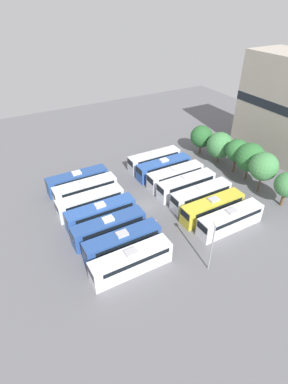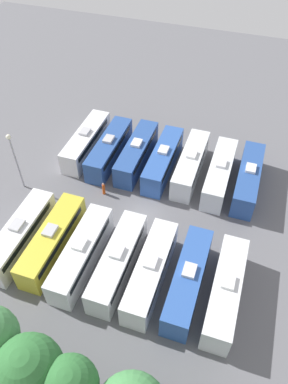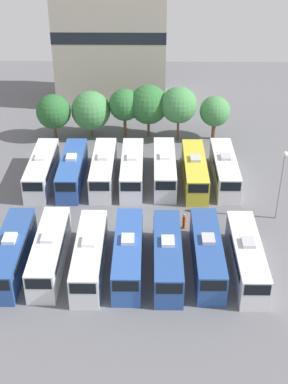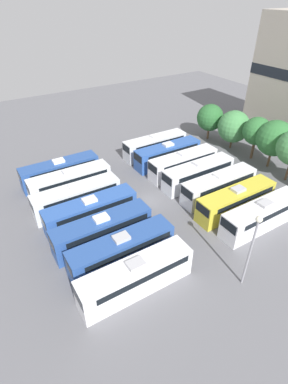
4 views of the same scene
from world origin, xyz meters
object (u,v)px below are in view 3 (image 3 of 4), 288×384
object	(u,v)px
bus_0	(12,252)
bus_8	(72,169)
bus_10	(132,169)
bus_13	(225,168)
bus_3	(128,253)
bus_6	(247,256)
bus_11	(165,168)
light_pole	(282,174)
bus_2	(90,255)
bus_4	(168,255)
depot_building	(111,36)
bus_7	(42,169)
tree_5	(215,111)
bus_9	(103,168)
bus_5	(207,252)
tree_3	(149,105)
worker_person	(184,222)
tree_2	(125,105)
bus_12	(195,170)
tree_0	(53,112)
tree_1	(91,111)
tree_4	(179,105)
bus_1	(50,251)

from	to	relation	value
bus_0	bus_8	distance (m)	16.88
bus_10	bus_13	world-z (taller)	same
bus_3	bus_13	distance (m)	20.19
bus_6	bus_13	world-z (taller)	same
bus_11	light_pole	world-z (taller)	light_pole
bus_2	bus_4	distance (m)	7.40
depot_building	bus_7	bearing A→B (deg)	-103.98
tree_5	bus_4	bearing A→B (deg)	-103.99
bus_9	light_pole	xyz separation A→B (m)	(19.65, -7.93, 3.77)
bus_5	bus_9	xyz separation A→B (m)	(-11.21, 16.51, 0.00)
bus_6	tree_3	xyz separation A→B (m)	(-9.43, 29.97, 3.08)
light_pole	bus_4	bearing A→B (deg)	-143.70
bus_9	worker_person	distance (m)	13.74
worker_person	tree_2	world-z (taller)	tree_2
bus_3	bus_12	distance (m)	18.00
bus_2	tree_5	size ratio (longest dim) A/B	1.76
bus_2	tree_0	xyz separation A→B (m)	(-7.82, 29.03, 2.35)
light_pole	tree_0	bearing A→B (deg)	143.99
bus_3	bus_13	world-z (taller)	same
tree_3	depot_building	distance (m)	16.69
bus_0	tree_0	size ratio (longest dim) A/B	1.71
tree_1	bus_6	bearing A→B (deg)	-59.53
light_pole	tree_3	bearing A→B (deg)	124.19
bus_2	tree_1	size ratio (longest dim) A/B	1.67
light_pole	bus_8	bearing A→B (deg)	161.76
bus_0	bus_5	xyz separation A→B (m)	(18.67, 0.17, 0.00)
bus_8	bus_9	xyz separation A→B (m)	(3.78, 0.21, 0.00)
bus_13	tree_0	size ratio (longest dim) A/B	1.71
bus_3	bus_10	world-z (taller)	same
tree_4	tree_5	xyz separation A→B (m)	(5.07, 0.32, -1.05)
bus_5	tree_3	distance (m)	30.19
bus_1	bus_12	xyz separation A→B (m)	(15.01, 16.18, 0.00)
depot_building	bus_3	bearing A→B (deg)	-84.48
bus_2	light_pole	distance (m)	21.95
tree_1	depot_building	size ratio (longest dim) A/B	0.32
bus_13	tree_5	xyz separation A→B (m)	(-0.13, 12.05, 2.42)
tree_2	tree_5	xyz separation A→B (m)	(12.58, -0.68, -0.62)
bus_2	bus_10	xyz separation A→B (m)	(3.51, 17.00, 0.00)
bus_3	depot_building	world-z (taller)	depot_building
bus_1	bus_2	xyz separation A→B (m)	(3.90, -0.54, 0.00)
bus_2	tree_1	world-z (taller)	tree_1
bus_0	tree_1	xyz separation A→B (m)	(4.79, 29.52, 2.19)
bus_12	tree_5	world-z (taller)	tree_5
bus_11	bus_0	bearing A→B (deg)	-131.39
bus_1	tree_3	xyz separation A→B (m)	(9.34, 29.43, 3.08)
bus_9	tree_4	size ratio (longest dim) A/B	1.44
bus_13	light_pole	world-z (taller)	light_pole
bus_6	bus_10	size ratio (longest dim) A/B	1.00
bus_4	depot_building	xyz separation A→B (m)	(-8.02, 44.37, 8.72)
tree_1	tree_2	xyz separation A→B (m)	(4.77, 0.07, 0.85)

